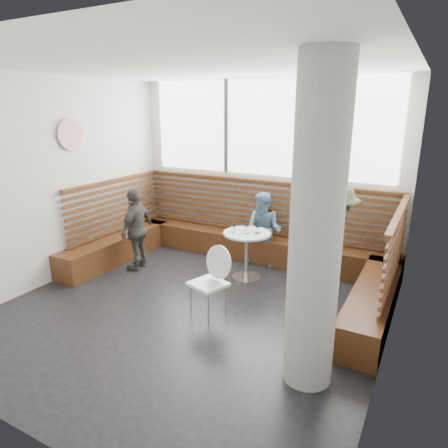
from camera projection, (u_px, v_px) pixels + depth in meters
The scene contains 15 objects.
room at pixel (187, 198), 5.09m from camera, with size 5.00×5.00×3.20m.
booth at pixel (245, 246), 6.92m from camera, with size 5.00×2.50×1.44m.
concrete_column at pixel (316, 231), 3.74m from camera, with size 0.50×0.50×3.20m, color gray.
wall_art at pixel (71, 134), 6.35m from camera, with size 0.50×0.50×0.03m, color white.
cafe_table at pixel (247, 246), 6.45m from camera, with size 0.77×0.77×0.79m.
cafe_chair at pixel (211, 276), 5.31m from camera, with size 0.46×0.45×0.96m.
adult_man at pixel (334, 243), 5.72m from camera, with size 1.09×0.63×1.69m, color #4A5639.
child_back at pixel (264, 230), 6.91m from camera, with size 0.65×0.50×1.33m, color #5E84A3.
child_left at pixel (137, 229), 6.83m from camera, with size 0.83×0.35×1.42m, color #43403C.
plate_near at pixel (244, 229), 6.55m from camera, with size 0.18×0.18×0.01m, color white.
plate_far at pixel (258, 230), 6.46m from camera, with size 0.20×0.20×0.01m, color white.
glass_left at pixel (233, 229), 6.40m from camera, with size 0.06×0.06×0.10m, color white.
glass_mid at pixel (247, 230), 6.33m from camera, with size 0.07×0.07×0.11m, color white.
glass_right at pixel (258, 230), 6.32m from camera, with size 0.07×0.07×0.11m, color white.
menu_card at pixel (247, 237), 6.17m from camera, with size 0.19×0.13×0.00m, color #A5C64C.
Camera 1 is at (2.79, -4.15, 2.71)m, focal length 32.00 mm.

